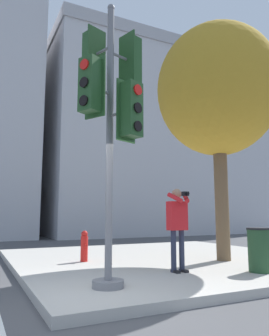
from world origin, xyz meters
The scene contains 8 objects.
ground_plane centered at (0.00, 0.00, 0.00)m, with size 160.00×160.00×0.00m, color #4C4C4F.
sidewalk_corner centered at (3.50, 3.50, 0.08)m, with size 8.00×8.00×0.16m.
traffic_signal_pole centered at (0.64, 0.59, 3.27)m, with size 1.29×1.30×4.93m.
person_photographer centered at (2.45, 1.31, 1.18)m, with size 0.50×0.53×1.70m.
street_tree centered at (4.43, 2.21, 4.67)m, with size 3.30×3.30×6.36m.
fire_hydrant centered at (1.18, 3.60, 0.53)m, with size 0.18×0.24×0.76m.
trash_bin centered at (3.94, 0.57, 0.60)m, with size 0.47×0.47×0.89m.
building_right centered at (10.99, 18.25, 6.60)m, with size 16.99×11.69×13.19m.
Camera 1 is at (-1.40, -4.46, 1.32)m, focal length 35.00 mm.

